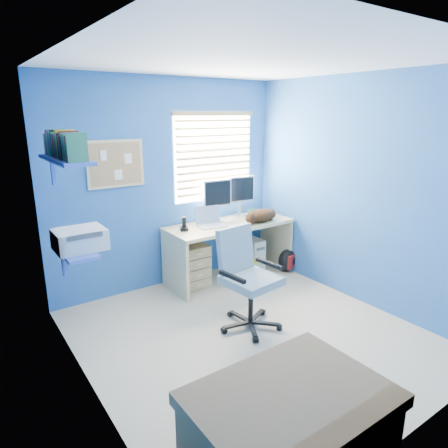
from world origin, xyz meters
TOP-DOWN VIEW (x-y plane):
  - floor at (0.00, 0.00)m, footprint 3.00×3.20m
  - ceiling at (0.00, 0.00)m, footprint 3.00×3.20m
  - wall_back at (0.00, 1.60)m, footprint 3.00×0.01m
  - wall_front at (0.00, -1.60)m, footprint 3.00×0.01m
  - wall_left at (-1.50, 0.00)m, footprint 0.01×3.20m
  - wall_right at (1.50, 0.00)m, footprint 0.01×3.20m
  - desk at (0.66, 1.26)m, footprint 1.64×0.65m
  - laptop at (0.39, 1.26)m, footprint 0.37×0.31m
  - monitor_left at (0.58, 1.43)m, footprint 0.41×0.15m
  - monitor_right at (0.99, 1.48)m, footprint 0.41×0.18m
  - phone at (0.03, 1.31)m, footprint 0.13×0.14m
  - mug at (1.09, 1.36)m, footprint 0.10×0.09m
  - cd_spindle at (1.26, 1.36)m, footprint 0.13×0.13m
  - cat at (1.04, 1.08)m, footprint 0.50×0.36m
  - tower_pc at (1.07, 1.34)m, footprint 0.19×0.44m
  - drawer_boxes at (0.13, 1.28)m, footprint 0.35×0.28m
  - yellow_book at (0.93, 1.14)m, footprint 0.03×0.17m
  - backpack at (1.43, 0.98)m, footprint 0.32×0.28m
  - bed_corner at (-0.75, -1.32)m, footprint 1.10×0.79m
  - office_chair at (0.09, 0.16)m, footprint 0.65×0.65m
  - window_blinds at (0.65, 1.57)m, footprint 1.15×0.05m
  - corkboard at (-0.65, 1.58)m, footprint 0.64×0.02m
  - wall_shelves at (-1.35, 0.75)m, footprint 0.42×0.90m

SIDE VIEW (x-z plane):
  - floor at x=0.00m, z-range 0.00..0.00m
  - yellow_book at x=0.93m, z-range 0.00..0.24m
  - backpack at x=1.43m, z-range 0.00..0.31m
  - tower_pc at x=1.07m, z-range 0.00..0.45m
  - bed_corner at x=-0.75m, z-range 0.00..0.53m
  - drawer_boxes at x=0.13m, z-range 0.00..0.54m
  - desk at x=0.66m, z-range 0.00..0.74m
  - office_chair at x=0.09m, z-range -0.13..0.87m
  - cd_spindle at x=1.26m, z-range 0.74..0.81m
  - mug at x=1.09m, z-range 0.74..0.84m
  - cat at x=1.04m, z-range 0.74..0.90m
  - phone at x=0.03m, z-range 0.74..0.91m
  - laptop at x=0.39m, z-range 0.74..0.96m
  - monitor_left at x=0.58m, z-range 0.74..1.28m
  - monitor_right at x=0.99m, z-range 0.74..1.28m
  - wall_back at x=0.00m, z-range 0.00..2.50m
  - wall_front at x=0.00m, z-range 0.00..2.50m
  - wall_left at x=-1.50m, z-range 0.00..2.50m
  - wall_right at x=1.50m, z-range 0.00..2.50m
  - wall_shelves at x=-1.35m, z-range 0.91..1.96m
  - corkboard at x=-0.65m, z-range 1.29..1.81m
  - window_blinds at x=0.65m, z-range 1.00..2.10m
  - ceiling at x=0.00m, z-range 2.50..2.50m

